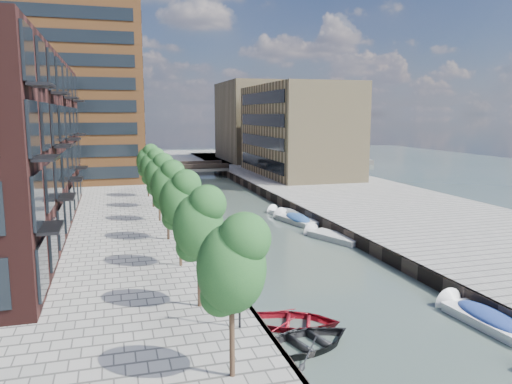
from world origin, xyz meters
name	(u,v)px	position (x,y,z in m)	size (l,w,h in m)	color
water	(231,210)	(0.00, 40.00, 0.00)	(300.00, 300.00, 0.00)	#38473F
quay_right	(363,199)	(16.00, 40.00, 0.50)	(20.00, 140.00, 1.00)	gray
quay_wall_left	(176,209)	(-6.10, 40.00, 0.50)	(0.25, 140.00, 1.00)	#332823
quay_wall_right	(284,203)	(6.10, 40.00, 0.50)	(0.25, 140.00, 1.00)	#332823
far_closure	(170,159)	(0.00, 100.00, 0.50)	(80.00, 40.00, 1.00)	gray
apartment_block	(10,146)	(-20.00, 30.00, 8.00)	(8.00, 38.00, 14.00)	black
tower	(75,75)	(-17.00, 65.00, 16.00)	(18.00, 18.00, 30.00)	brown
tan_block_near	(297,130)	(16.00, 62.00, 8.00)	(12.00, 25.00, 14.00)	#9B865F
tan_block_far	(253,121)	(16.00, 88.00, 9.00)	(12.00, 20.00, 16.00)	#9B865F
bridge	(188,168)	(0.00, 72.00, 1.39)	(13.00, 6.00, 1.30)	gray
tree_0	(231,262)	(-8.50, 4.00, 5.31)	(2.50, 2.50, 5.95)	#382619
tree_1	(198,221)	(-8.50, 11.00, 5.31)	(2.50, 2.50, 5.95)	#382619
tree_2	(179,198)	(-8.50, 18.00, 5.31)	(2.50, 2.50, 5.95)	#382619
tree_3	(167,183)	(-8.50, 25.00, 5.31)	(2.50, 2.50, 5.95)	#382619
tree_4	(158,173)	(-8.50, 32.00, 5.31)	(2.50, 2.50, 5.95)	#382619
tree_5	(152,165)	(-8.50, 39.00, 5.31)	(2.50, 2.50, 5.95)	#382619
tree_6	(147,159)	(-8.50, 46.00, 5.31)	(2.50, 2.50, 5.95)	#382619
lamp_0	(240,273)	(-7.20, 8.00, 3.51)	(0.24, 0.24, 4.12)	black
lamp_1	(187,208)	(-7.20, 24.00, 3.51)	(0.24, 0.24, 4.12)	black
lamp_2	(165,181)	(-7.20, 40.00, 3.51)	(0.24, 0.24, 4.12)	black
sloop_0	(306,348)	(-4.30, 7.21, 0.00)	(3.48, 4.87, 1.01)	black
sloop_1	(229,271)	(-5.12, 19.02, 0.00)	(3.37, 4.71, 0.98)	black
sloop_2	(293,326)	(-4.05, 9.55, 0.00)	(3.31, 4.63, 0.96)	maroon
sloop_3	(198,222)	(-4.59, 34.87, 0.00)	(3.29, 4.60, 0.95)	white
sloop_4	(195,219)	(-4.58, 36.60, 0.00)	(3.26, 4.56, 0.95)	black
motorboat_0	(482,318)	(5.36, 7.35, 0.22)	(2.31, 5.58, 1.82)	white
motorboat_2	(329,237)	(5.11, 25.45, 0.11)	(3.83, 5.78, 1.83)	beige
motorboat_3	(295,220)	(4.58, 32.47, 0.23)	(3.25, 5.92, 1.87)	beige
motorboat_4	(286,213)	(4.87, 35.73, 0.20)	(3.49, 5.07, 1.61)	white
car	(271,171)	(11.40, 61.24, 1.66)	(1.56, 3.88, 1.32)	#AEB1B3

